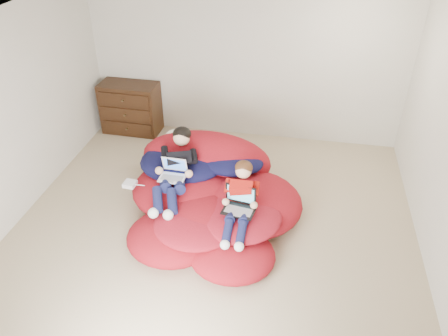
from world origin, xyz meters
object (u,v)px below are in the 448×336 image
(beanbag_pile, at_px, (209,195))
(younger_boy, at_px, (240,198))
(laptop_black, at_px, (240,203))
(older_boy, at_px, (176,165))
(laptop_white, at_px, (173,172))
(dresser, at_px, (131,108))

(beanbag_pile, xyz_separation_m, younger_boy, (0.47, -0.42, 0.34))
(laptop_black, bearing_deg, older_boy, 150.82)
(laptop_white, bearing_deg, beanbag_pile, 10.49)
(beanbag_pile, bearing_deg, laptop_black, -44.41)
(older_boy, relative_size, laptop_black, 3.03)
(laptop_white, height_order, laptop_black, laptop_white)
(beanbag_pile, distance_m, older_boy, 0.58)
(laptop_white, relative_size, laptop_black, 0.81)
(dresser, distance_m, younger_boy, 3.24)
(younger_boy, bearing_deg, dresser, 133.91)
(beanbag_pile, bearing_deg, older_boy, 174.45)
(dresser, bearing_deg, beanbag_pile, -47.15)
(dresser, distance_m, laptop_white, 2.41)
(older_boy, bearing_deg, younger_boy, -27.11)
(beanbag_pile, bearing_deg, laptop_white, -169.51)
(older_boy, height_order, younger_boy, older_boy)
(laptop_white, bearing_deg, dresser, 124.01)
(beanbag_pile, bearing_deg, dresser, 132.85)
(older_boy, height_order, laptop_white, older_boy)
(older_boy, bearing_deg, dresser, 125.70)
(younger_boy, distance_m, laptop_black, 0.06)
(dresser, xyz_separation_m, laptop_white, (1.35, -1.99, 0.20))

